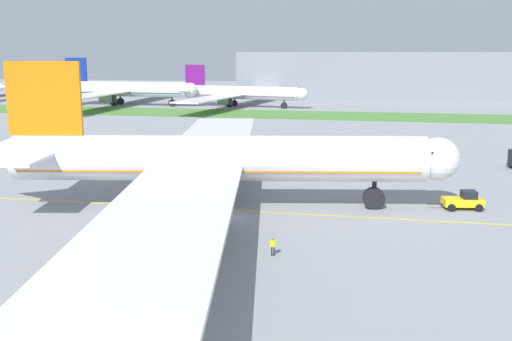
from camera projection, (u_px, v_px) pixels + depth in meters
name	position (u px, v px, depth m)	size (l,w,h in m)	color
ground_plane	(228.00, 217.00, 67.13)	(600.00, 600.00, 0.00)	gray
apron_taxi_line	(234.00, 210.00, 69.99)	(280.00, 0.36, 0.01)	yellow
grass_median_strip	(319.00, 115.00, 173.12)	(320.00, 24.00, 0.10)	#4C8438
airliner_foreground	(211.00, 159.00, 70.11)	(57.21, 92.71, 17.24)	white
pushback_tug	(464.00, 201.00, 70.36)	(6.46, 3.22, 2.24)	yellow
ground_crew_wingwalker_port	(273.00, 245.00, 54.30)	(0.60, 0.32, 1.72)	black
parked_airliner_far_centre	(124.00, 89.00, 203.58)	(51.81, 82.49, 16.16)	white
parked_airliner_far_right	(238.00, 93.00, 198.18)	(47.01, 76.28, 13.85)	white
terminal_building	(381.00, 76.00, 229.11)	(109.87, 20.00, 18.00)	gray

